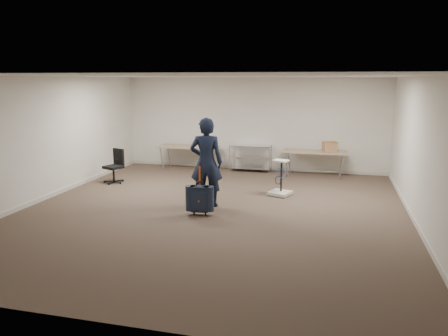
# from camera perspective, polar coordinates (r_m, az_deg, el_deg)

# --- Properties ---
(ground) EXTENTS (9.00, 9.00, 0.00)m
(ground) POSITION_cam_1_polar(r_m,az_deg,el_deg) (9.30, -1.42, -5.58)
(ground) COLOR #3F2F26
(ground) RESTS_ON ground
(room_shell) EXTENTS (8.00, 9.00, 9.00)m
(room_shell) POSITION_cam_1_polar(r_m,az_deg,el_deg) (10.57, 0.60, -3.18)
(room_shell) COLOR silver
(room_shell) RESTS_ON ground
(folding_table_left) EXTENTS (1.80, 0.75, 0.73)m
(folding_table_left) POSITION_cam_1_polar(r_m,az_deg,el_deg) (13.39, -4.71, 2.65)
(folding_table_left) COLOR #9C7F5F
(folding_table_left) RESTS_ON ground
(folding_table_right) EXTENTS (1.80, 0.75, 0.73)m
(folding_table_right) POSITION_cam_1_polar(r_m,az_deg,el_deg) (12.69, 11.77, 1.95)
(folding_table_right) COLOR #9C7F5F
(folding_table_right) RESTS_ON ground
(wire_shelf) EXTENTS (1.22, 0.47, 0.80)m
(wire_shelf) POSITION_cam_1_polar(r_m,az_deg,el_deg) (13.18, 3.50, 1.48)
(wire_shelf) COLOR silver
(wire_shelf) RESTS_ON ground
(person) EXTENTS (0.77, 0.56, 1.94)m
(person) POSITION_cam_1_polar(r_m,az_deg,el_deg) (9.43, -2.32, 0.74)
(person) COLOR black
(person) RESTS_ON ground
(suitcase) EXTENTS (0.40, 0.27, 1.02)m
(suitcase) POSITION_cam_1_polar(r_m,az_deg,el_deg) (8.91, -3.19, -4.03)
(suitcase) COLOR black
(suitcase) RESTS_ON ground
(office_chair) EXTENTS (0.55, 0.56, 0.90)m
(office_chair) POSITION_cam_1_polar(r_m,az_deg,el_deg) (12.08, -14.08, -0.58)
(office_chair) COLOR black
(office_chair) RESTS_ON ground
(equipment_cart) EXTENTS (0.60, 0.60, 0.86)m
(equipment_cart) POSITION_cam_1_polar(r_m,az_deg,el_deg) (10.53, 7.34, -2.36)
(equipment_cart) COLOR beige
(equipment_cart) RESTS_ON ground
(cardboard_box) EXTENTS (0.44, 0.39, 0.28)m
(cardboard_box) POSITION_cam_1_polar(r_m,az_deg,el_deg) (12.68, 13.64, 2.74)
(cardboard_box) COLOR olive
(cardboard_box) RESTS_ON folding_table_right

